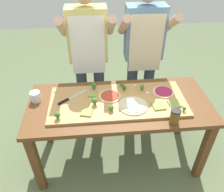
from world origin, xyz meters
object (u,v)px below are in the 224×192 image
object	(u,v)px
pizza_whole_cheese_artichoke	(133,105)
cook_left	(88,51)
pizza_slice_far_left	(159,106)
sauce_jar	(175,116)
pizza_slice_center	(175,104)
pizza_slice_far_right	(87,112)
flour_cup	(36,97)
pizza_slice_near_right	(92,94)
pizza_whole_tomato_red	(110,96)
broccoli_floret_front_left	(94,85)
broccoli_floret_front_mid	(122,84)
chefs_knife	(69,99)
cook_right	(143,49)
pizza_whole_beet_magenta	(164,92)
broccoli_floret_back_right	(184,109)
cheese_crumble_c	(135,86)
broccoli_floret_center_left	(142,87)
prep_table	(119,112)
cheese_crumble_a	(55,91)
broccoli_floret_front_right	(124,87)
broccoli_floret_back_left	(111,108)
broccoli_floret_back_mid	(94,101)

from	to	relation	value
pizza_whole_cheese_artichoke	cook_left	distance (m)	0.81
pizza_slice_far_left	sauce_jar	size ratio (longest dim) A/B	0.81
pizza_slice_center	pizza_slice_far_right	bearing A→B (deg)	-176.60
pizza_whole_cheese_artichoke	flour_cup	bearing A→B (deg)	167.85
pizza_slice_center	pizza_slice_near_right	xyz separation A→B (m)	(-0.73, 0.20, 0.00)
pizza_whole_tomato_red	broccoli_floret_front_left	distance (m)	0.20
pizza_slice_center	broccoli_floret_front_mid	size ratio (longest dim) A/B	2.31
chefs_knife	cook_right	size ratio (longest dim) A/B	0.15
pizza_whole_beet_magenta	pizza_slice_near_right	world-z (taller)	pizza_whole_beet_magenta
pizza_whole_tomato_red	cook_right	world-z (taller)	cook_right
broccoli_floret_back_right	cheese_crumble_c	distance (m)	0.53
pizza_slice_near_right	pizza_slice_far_left	distance (m)	0.62
pizza_slice_far_left	broccoli_floret_center_left	size ratio (longest dim) A/B	1.69
pizza_slice_center	pizza_slice_near_right	distance (m)	0.75
prep_table	pizza_slice_far_right	world-z (taller)	pizza_slice_far_right
chefs_knife	cheese_crumble_a	world-z (taller)	chefs_knife
cook_right	pizza_whole_cheese_artichoke	bearing A→B (deg)	-107.39
pizza_whole_cheese_artichoke	broccoli_floret_front_left	size ratio (longest dim) A/B	3.85
broccoli_floret_center_left	cheese_crumble_c	size ratio (longest dim) A/B	3.03
cheese_crumble_c	cook_left	size ratio (longest dim) A/B	0.01
chefs_knife	sauce_jar	bearing A→B (deg)	-22.15
cheese_crumble_a	cook_left	distance (m)	0.57
pizza_slice_far_left	cheese_crumble_a	xyz separation A→B (m)	(-0.93, 0.30, 0.00)
pizza_slice_far_left	cheese_crumble_a	distance (m)	0.98
broccoli_floret_front_left	broccoli_floret_front_right	bearing A→B (deg)	-8.83
broccoli_floret_front_left	pizza_slice_far_right	bearing A→B (deg)	-101.46
pizza_whole_beet_magenta	pizza_whole_tomato_red	distance (m)	0.51
cook_left	pizza_slice_far_left	bearing A→B (deg)	-50.22
broccoli_floret_back_right	broccoli_floret_back_left	world-z (taller)	broccoli_floret_back_left
prep_table	flour_cup	distance (m)	0.78
broccoli_floret_center_left	broccoli_floret_back_right	bearing A→B (deg)	-47.48
pizza_slice_far_left	cheese_crumble_c	size ratio (longest dim) A/B	5.11
prep_table	chefs_knife	distance (m)	0.48
pizza_slice_center	sauce_jar	size ratio (longest dim) A/B	0.77
pizza_slice_far_left	pizza_whole_tomato_red	bearing A→B (deg)	156.57
pizza_whole_cheese_artichoke	pizza_slice_center	world-z (taller)	pizza_whole_cheese_artichoke
pizza_whole_cheese_artichoke	broccoli_floret_back_right	bearing A→B (deg)	-13.88
broccoli_floret_back_mid	sauce_jar	distance (m)	0.69
pizza_slice_far_left	cook_right	distance (m)	0.74
broccoli_floret_front_mid	cheese_crumble_c	size ratio (longest dim) A/B	2.10
cheese_crumble_a	cook_left	xyz separation A→B (m)	(0.34, 0.42, 0.20)
pizza_slice_far_left	broccoli_floret_back_left	bearing A→B (deg)	-177.45
cheese_crumble_c	broccoli_floret_back_mid	bearing A→B (deg)	-149.07
pizza_slice_near_right	sauce_jar	distance (m)	0.77
cheese_crumble_c	cook_right	bearing A→B (deg)	69.37
prep_table	pizza_whole_tomato_red	world-z (taller)	pizza_whole_tomato_red
prep_table	flour_cup	size ratio (longest dim) A/B	17.87
prep_table	cook_left	xyz separation A→B (m)	(-0.26, 0.61, 0.34)
broccoli_floret_front_left	cook_right	xyz separation A→B (m)	(0.55, 0.40, 0.17)
pizza_whole_beet_magenta	cheese_crumble_c	distance (m)	0.28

